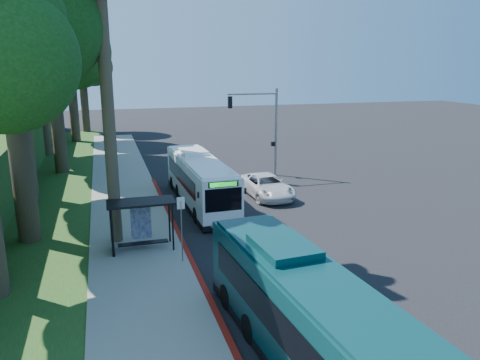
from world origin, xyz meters
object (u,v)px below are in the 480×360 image
object	(u,v)px
white_bus	(200,180)
teal_bus	(309,319)
pickup	(266,186)
bus_shelter	(136,216)

from	to	relation	value
white_bus	teal_bus	world-z (taller)	teal_bus
pickup	white_bus	bearing A→B (deg)	-179.60
bus_shelter	pickup	distance (m)	11.75
white_bus	pickup	xyz separation A→B (m)	(4.70, 0.30, -0.84)
bus_shelter	white_bus	distance (m)	8.24
bus_shelter	pickup	world-z (taller)	bus_shelter
bus_shelter	white_bus	xyz separation A→B (m)	(4.55, 6.86, -0.21)
bus_shelter	teal_bus	bearing A→B (deg)	-68.67
white_bus	pickup	size ratio (longest dim) A/B	2.03
pickup	bus_shelter	bearing A→B (deg)	-145.50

